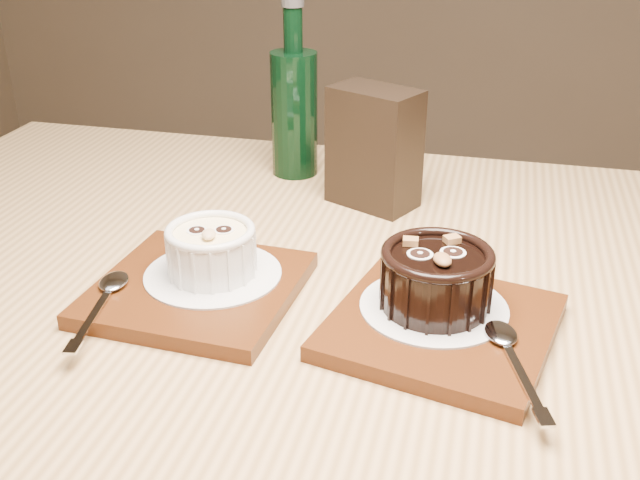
% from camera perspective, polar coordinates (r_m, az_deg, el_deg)
% --- Properties ---
extents(table, '(1.22, 0.82, 0.75)m').
position_cam_1_polar(table, '(0.77, 1.96, -9.59)').
color(table, '#9D7644').
rests_on(table, ground).
extents(tray_left, '(0.19, 0.19, 0.01)m').
position_cam_1_polar(tray_left, '(0.71, -9.31, -3.69)').
color(tray_left, '#4F250D').
rests_on(tray_left, table).
extents(doily_left, '(0.13, 0.13, 0.00)m').
position_cam_1_polar(doily_left, '(0.72, -8.15, -2.56)').
color(doily_left, silver).
rests_on(doily_left, tray_left).
extents(ramekin_white, '(0.08, 0.08, 0.05)m').
position_cam_1_polar(ramekin_white, '(0.70, -8.29, -0.64)').
color(ramekin_white, white).
rests_on(ramekin_white, doily_left).
extents(spoon_left, '(0.05, 0.14, 0.01)m').
position_cam_1_polar(spoon_left, '(0.69, -16.31, -4.45)').
color(spoon_left, silver).
rests_on(spoon_left, tray_left).
extents(tray_right, '(0.21, 0.21, 0.01)m').
position_cam_1_polar(tray_right, '(0.65, 9.24, -6.53)').
color(tray_right, '#4F250D').
rests_on(tray_right, table).
extents(doily_right, '(0.13, 0.13, 0.00)m').
position_cam_1_polar(doily_right, '(0.67, 8.66, -5.05)').
color(doily_right, silver).
rests_on(doily_right, tray_right).
extents(ramekin_dark, '(0.10, 0.10, 0.06)m').
position_cam_1_polar(ramekin_dark, '(0.65, 8.84, -2.71)').
color(ramekin_dark, black).
rests_on(ramekin_dark, doily_right).
extents(spoon_right, '(0.07, 0.14, 0.01)m').
position_cam_1_polar(spoon_right, '(0.61, 14.55, -8.67)').
color(spoon_right, silver).
rests_on(spoon_right, tray_right).
extents(condiment_stand, '(0.12, 0.10, 0.14)m').
position_cam_1_polar(condiment_stand, '(0.88, 4.14, 7.02)').
color(condiment_stand, black).
rests_on(condiment_stand, table).
extents(green_bottle, '(0.06, 0.06, 0.22)m').
position_cam_1_polar(green_bottle, '(0.97, -1.97, 9.95)').
color(green_bottle, black).
rests_on(green_bottle, table).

